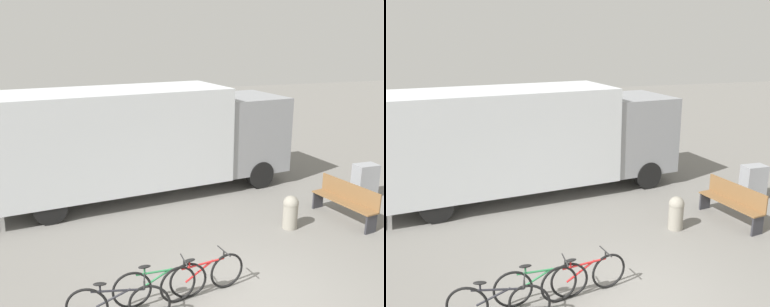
# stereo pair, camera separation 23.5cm
# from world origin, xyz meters

# --- Properties ---
(ground_plane) EXTENTS (60.00, 60.00, 0.00)m
(ground_plane) POSITION_xyz_m (0.00, 0.00, 0.00)
(ground_plane) COLOR slate
(delivery_truck) EXTENTS (9.04, 3.34, 3.12)m
(delivery_truck) POSITION_xyz_m (-0.76, 5.96, 1.71)
(delivery_truck) COLOR silver
(delivery_truck) RESTS_ON ground
(park_bench) EXTENTS (0.69, 1.90, 0.96)m
(park_bench) POSITION_xyz_m (3.80, 2.51, 0.53)
(park_bench) COLOR brown
(park_bench) RESTS_ON ground
(bicycle_near) EXTENTS (1.66, 0.52, 0.78)m
(bicycle_near) POSITION_xyz_m (-2.34, 0.19, 0.37)
(bicycle_near) COLOR black
(bicycle_near) RESTS_ON ground
(bicycle_middle) EXTENTS (1.70, 0.44, 0.78)m
(bicycle_middle) POSITION_xyz_m (-1.55, 0.54, 0.37)
(bicycle_middle) COLOR black
(bicycle_middle) RESTS_ON ground
(bicycle_far) EXTENTS (1.68, 0.44, 0.78)m
(bicycle_far) POSITION_xyz_m (-0.76, 0.54, 0.37)
(bicycle_far) COLOR black
(bicycle_far) RESTS_ON ground
(bollard_near_bench) EXTENTS (0.38, 0.38, 0.83)m
(bollard_near_bench) POSITION_xyz_m (2.20, 2.50, 0.45)
(bollard_near_bench) COLOR gray
(bollard_near_bench) RESTS_ON ground
(utility_box) EXTENTS (0.66, 0.42, 1.00)m
(utility_box) POSITION_xyz_m (5.30, 3.62, 0.50)
(utility_box) COLOR gray
(utility_box) RESTS_ON ground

